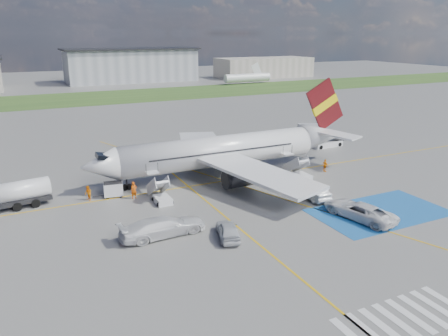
{
  "coord_description": "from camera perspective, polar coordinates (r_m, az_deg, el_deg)",
  "views": [
    {
      "loc": [
        -22.91,
        -34.68,
        17.75
      ],
      "look_at": [
        -2.74,
        6.81,
        3.5
      ],
      "focal_mm": 35.0,
      "sensor_mm": 36.0,
      "label": 1
    }
  ],
  "objects": [
    {
      "name": "car_silver_a",
      "position": [
        39.78,
        0.54,
        -8.11
      ],
      "size": [
        3.03,
        4.82,
        1.53
      ],
      "primitive_type": "imported",
      "rotation": [
        0.0,
        0.0,
        2.85
      ],
      "color": "#B8BBC0",
      "rests_on": "ground"
    },
    {
      "name": "crew_nose",
      "position": [
        50.58,
        -17.32,
        -3.17
      ],
      "size": [
        0.86,
        0.98,
        1.69
      ],
      "primitive_type": "imported",
      "rotation": [
        0.0,
        0.0,
        -1.27
      ],
      "color": "orange",
      "rests_on": "ground"
    },
    {
      "name": "airstairs_fwd",
      "position": [
        48.53,
        -8.2,
        -3.69
      ],
      "size": [
        1.9,
        5.2,
        3.6
      ],
      "color": "silver",
      "rests_on": "ground"
    },
    {
      "name": "crew_fwd",
      "position": [
        49.84,
        -11.69,
        -2.87
      ],
      "size": [
        0.8,
        0.6,
        1.97
      ],
      "primitive_type": "imported",
      "rotation": [
        0.0,
        0.0,
        0.2
      ],
      "color": "#DF560B",
      "rests_on": "ground"
    },
    {
      "name": "gpu_cart",
      "position": [
        51.0,
        -14.26,
        -2.82
      ],
      "size": [
        2.25,
        1.62,
        1.73
      ],
      "rotation": [
        0.0,
        0.0,
        -0.15
      ],
      "color": "silver",
      "rests_on": "ground"
    },
    {
      "name": "taxiway_line_diag",
      "position": [
        54.94,
        0.21,
        -1.68
      ],
      "size": [
        20.71,
        56.45,
        0.01
      ],
      "primitive_type": "cube",
      "rotation": [
        0.0,
        0.0,
        0.35
      ],
      "color": "gold",
      "rests_on": "ground"
    },
    {
      "name": "crew_aft",
      "position": [
        59.84,
        13.06,
        0.32
      ],
      "size": [
        0.52,
        1.05,
        1.74
      ],
      "primitive_type": "imported",
      "rotation": [
        0.0,
        0.0,
        1.66
      ],
      "color": "orange",
      "rests_on": "ground"
    },
    {
      "name": "airliner",
      "position": [
        56.32,
        0.69,
        2.39
      ],
      "size": [
        36.81,
        32.95,
        11.92
      ],
      "color": "silver",
      "rests_on": "ground"
    },
    {
      "name": "taxiway_line_main",
      "position": [
        54.94,
        0.21,
        -1.68
      ],
      "size": [
        120.0,
        0.2,
        0.01
      ],
      "primitive_type": "cube",
      "color": "gold",
      "rests_on": "ground"
    },
    {
      "name": "crosswalk",
      "position": [
        32.23,
        22.39,
        -17.71
      ],
      "size": [
        9.0,
        4.0,
        0.01
      ],
      "color": "silver",
      "rests_on": "ground"
    },
    {
      "name": "terminal_centre",
      "position": [
        175.42,
        -12.02,
        12.96
      ],
      "size": [
        48.0,
        18.0,
        12.0
      ],
      "primitive_type": "cube",
      "color": "gray",
      "rests_on": "ground"
    },
    {
      "name": "car_silver_b",
      "position": [
        50.0,
        11.36,
        -2.94
      ],
      "size": [
        1.92,
        5.2,
        1.7
      ],
      "primitive_type": "imported",
      "rotation": [
        0.0,
        0.0,
        3.12
      ],
      "color": "#B2B4B9",
      "rests_on": "ground"
    },
    {
      "name": "terminal_east",
      "position": [
        190.37,
        5.24,
        12.95
      ],
      "size": [
        40.0,
        16.0,
        8.0
      ],
      "primitive_type": "cube",
      "color": "gray",
      "rests_on": "ground"
    },
    {
      "name": "staging_box",
      "position": [
        48.37,
        19.64,
        -5.42
      ],
      "size": [
        14.0,
        8.0,
        0.01
      ],
      "primitive_type": "cube",
      "color": "#19559B",
      "rests_on": "ground"
    },
    {
      "name": "ground",
      "position": [
        45.2,
        6.96,
        -6.09
      ],
      "size": [
        400.0,
        400.0,
        0.0
      ],
      "primitive_type": "plane",
      "color": "#60605E",
      "rests_on": "ground"
    },
    {
      "name": "airstairs_aft",
      "position": [
        56.51,
        9.92,
        -0.74
      ],
      "size": [
        1.9,
        5.2,
        3.6
      ],
      "color": "silver",
      "rests_on": "ground"
    },
    {
      "name": "van_white_a",
      "position": [
        45.72,
        17.26,
        -5.01
      ],
      "size": [
        3.84,
        6.28,
        2.2
      ],
      "primitive_type": "imported",
      "rotation": [
        0.0,
        0.0,
        3.35
      ],
      "color": "silver",
      "rests_on": "ground"
    },
    {
      "name": "grass_strip",
      "position": [
        132.88,
        -15.95,
        8.84
      ],
      "size": [
        400.0,
        30.0,
        0.01
      ],
      "primitive_type": "cube",
      "color": "#2D4C1E",
      "rests_on": "ground"
    },
    {
      "name": "taxiway_line_cross",
      "position": [
        35.28,
        8.91,
        -13.26
      ],
      "size": [
        0.2,
        60.0,
        0.01
      ],
      "primitive_type": "cube",
      "color": "gold",
      "rests_on": "ground"
    },
    {
      "name": "fuel_tanker",
      "position": [
        51.11,
        -26.33,
        -3.58
      ],
      "size": [
        8.67,
        3.4,
        2.88
      ],
      "rotation": [
        0.0,
        0.0,
        0.13
      ],
      "color": "black",
      "rests_on": "ground"
    },
    {
      "name": "belt_loader",
      "position": [
        73.42,
        13.33,
        3.05
      ],
      "size": [
        5.81,
        2.39,
        1.72
      ],
      "rotation": [
        0.0,
        0.0,
        0.05
      ],
      "color": "silver",
      "rests_on": "ground"
    },
    {
      "name": "van_white_b",
      "position": [
        40.41,
        -7.97,
        -7.2
      ],
      "size": [
        6.2,
        2.78,
        2.38
      ],
      "primitive_type": "imported",
      "rotation": [
        0.0,
        0.0,
        1.62
      ],
      "color": "silver",
      "rests_on": "ground"
    }
  ]
}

